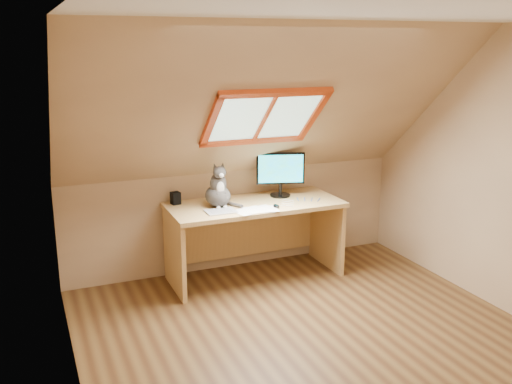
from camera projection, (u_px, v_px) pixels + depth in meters
name	position (u px, v px, depth m)	size (l,w,h in m)	color
ground	(318.00, 343.00, 4.39)	(3.50, 3.50, 0.00)	brown
room_shell	(330.00, 163.00, 3.95)	(3.52, 3.52, 2.41)	tan
desk	(252.00, 223.00, 5.57)	(1.67, 0.73, 0.76)	tan
monitor	(280.00, 171.00, 5.62)	(0.47, 0.20, 0.44)	black
cat	(218.00, 191.00, 5.29)	(0.24, 0.28, 0.43)	#484340
desk_speaker	(175.00, 198.00, 5.39)	(0.08, 0.08, 0.12)	black
graphics_tablet	(221.00, 211.00, 5.15)	(0.27, 0.19, 0.01)	#B2B2B7
mouse	(276.00, 206.00, 5.28)	(0.05, 0.09, 0.03)	black
papers	(259.00, 210.00, 5.19)	(0.35, 0.30, 0.01)	white
cables	(300.00, 201.00, 5.50)	(0.51, 0.26, 0.01)	silver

